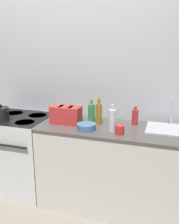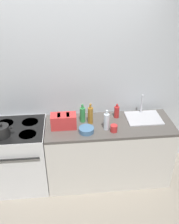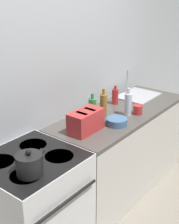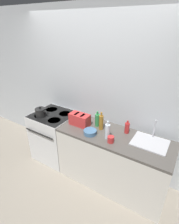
{
  "view_description": "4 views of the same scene",
  "coord_description": "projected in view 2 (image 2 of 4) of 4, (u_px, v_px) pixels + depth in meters",
  "views": [
    {
      "loc": [
        1.01,
        -2.03,
        1.73
      ],
      "look_at": [
        0.25,
        0.34,
        1.03
      ],
      "focal_mm": 40.0,
      "sensor_mm": 36.0,
      "label": 1
    },
    {
      "loc": [
        0.06,
        -2.34,
        2.64
      ],
      "look_at": [
        0.33,
        0.34,
        1.08
      ],
      "focal_mm": 40.0,
      "sensor_mm": 36.0,
      "label": 2
    },
    {
      "loc": [
        -1.86,
        -1.2,
        2.05
      ],
      "look_at": [
        0.13,
        0.36,
        1.01
      ],
      "focal_mm": 50.0,
      "sensor_mm": 36.0,
      "label": 3
    },
    {
      "loc": [
        1.38,
        -1.61,
        2.31
      ],
      "look_at": [
        0.12,
        0.4,
        1.11
      ],
      "focal_mm": 28.0,
      "sensor_mm": 36.0,
      "label": 4
    }
  ],
  "objects": [
    {
      "name": "ground_plane",
      "position": [
        68.0,
        195.0,
        3.33
      ],
      "size": [
        12.0,
        12.0,
        0.0
      ],
      "primitive_type": "plane",
      "color": "gray"
    },
    {
      "name": "wall_back",
      "position": [
        62.0,
        84.0,
        3.3
      ],
      "size": [
        8.0,
        0.05,
        2.6
      ],
      "color": "silver",
      "rests_on": "ground_plane"
    },
    {
      "name": "stove",
      "position": [
        21.0,
        156.0,
        3.34
      ],
      "size": [
        0.7,
        0.7,
        0.9
      ],
      "color": "silver",
      "rests_on": "ground_plane"
    },
    {
      "name": "counter_block",
      "position": [
        108.0,
        151.0,
        3.43
      ],
      "size": [
        1.65,
        0.63,
        0.9
      ],
      "color": "silver",
      "rests_on": "ground_plane"
    },
    {
      "name": "kettle",
      "position": [
        2.0,
        131.0,
        2.94
      ],
      "size": [
        0.22,
        0.18,
        0.18
      ],
      "color": "black",
      "rests_on": "stove"
    },
    {
      "name": "toaster",
      "position": [
        64.0,
        121.0,
        3.09
      ],
      "size": [
        0.32,
        0.16,
        0.18
      ],
      "color": "red",
      "rests_on": "counter_block"
    },
    {
      "name": "sink_tray",
      "position": [
        143.0,
        117.0,
        3.32
      ],
      "size": [
        0.45,
        0.36,
        0.28
      ],
      "color": "#B7B7BC",
      "rests_on": "counter_block"
    },
    {
      "name": "bottle_green",
      "position": [
        83.0,
        114.0,
        3.21
      ],
      "size": [
        0.07,
        0.07,
        0.25
      ],
      "color": "#338C47",
      "rests_on": "counter_block"
    },
    {
      "name": "bottle_clear",
      "position": [
        106.0,
        121.0,
        3.05
      ],
      "size": [
        0.07,
        0.07,
        0.27
      ],
      "color": "silver",
      "rests_on": "counter_block"
    },
    {
      "name": "bottle_amber",
      "position": [
        90.0,
        115.0,
        3.17
      ],
      "size": [
        0.07,
        0.07,
        0.28
      ],
      "color": "#9E6B23",
      "rests_on": "counter_block"
    },
    {
      "name": "bottle_red",
      "position": [
        117.0,
        112.0,
        3.31
      ],
      "size": [
        0.07,
        0.07,
        0.2
      ],
      "color": "#B72828",
      "rests_on": "counter_block"
    },
    {
      "name": "cup_red",
      "position": [
        114.0,
        128.0,
        3.04
      ],
      "size": [
        0.09,
        0.09,
        0.09
      ],
      "color": "red",
      "rests_on": "counter_block"
    },
    {
      "name": "bowl",
      "position": [
        86.0,
        130.0,
        3.03
      ],
      "size": [
        0.19,
        0.19,
        0.06
      ],
      "color": "teal",
      "rests_on": "counter_block"
    }
  ]
}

